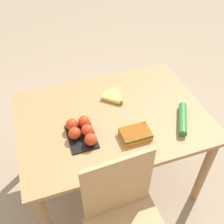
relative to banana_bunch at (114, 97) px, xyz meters
The scene contains 6 objects.
ground_plane 0.76m from the banana_bunch, 64.99° to the left, with size 12.00×12.00×0.00m, color gray.
dining_table 0.20m from the banana_bunch, 64.99° to the left, with size 1.23×0.89×0.72m.
banana_bunch is the anchor object (origin of this frame).
tomato_pack 0.39m from the banana_bunch, 40.31° to the left, with size 0.16×0.24×0.08m.
carrot_bag 0.37m from the banana_bunch, 90.64° to the left, with size 0.18×0.12×0.05m.
cucumber_near 0.48m from the banana_bunch, 134.00° to the left, with size 0.18×0.26×0.05m.
Camera 1 is at (0.40, 1.17, 1.92)m, focal length 42.00 mm.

